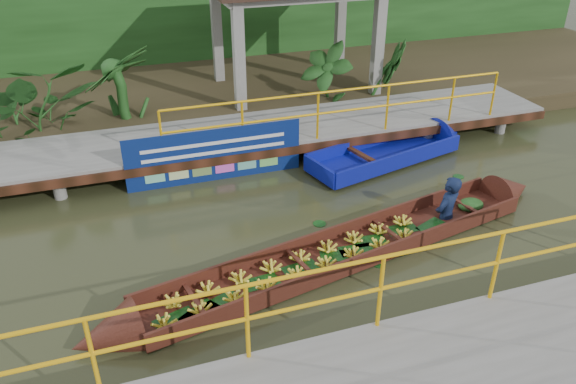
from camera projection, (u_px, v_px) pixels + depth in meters
name	position (u px, v px, depth m)	size (l,w,h in m)	color
ground	(249.00, 245.00, 9.38)	(80.00, 80.00, 0.00)	#2B3118
land_strip	(178.00, 92.00, 15.48)	(30.00, 8.00, 0.45)	#312A18
far_dock	(207.00, 140.00, 11.99)	(16.00, 2.06, 1.66)	slate
foliage_backdrop	(159.00, 9.00, 16.69)	(30.00, 0.80, 4.00)	#173A12
vendor_boat	(362.00, 240.00, 9.12)	(8.59, 2.61, 1.95)	#3C1810
moored_blue_boat	(416.00, 145.00, 12.50)	(4.14, 1.99, 0.96)	#0D1695
blue_banner	(215.00, 155.00, 11.16)	(3.54, 0.04, 1.11)	navy
tropical_plants	(112.00, 94.00, 12.74)	(14.03, 1.03, 1.29)	#173A12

